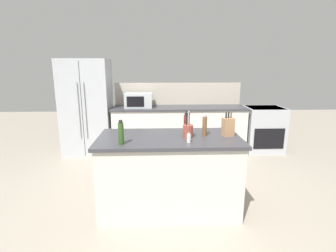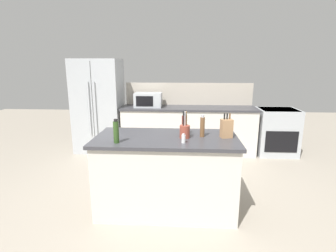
# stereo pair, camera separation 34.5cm
# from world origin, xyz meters

# --- Properties ---
(ground_plane) EXTENTS (14.00, 14.00, 0.00)m
(ground_plane) POSITION_xyz_m (0.00, 0.00, 0.00)
(ground_plane) COLOR gray
(back_counter_run) EXTENTS (2.69, 0.66, 0.94)m
(back_counter_run) POSITION_xyz_m (0.30, 2.20, 0.47)
(back_counter_run) COLOR beige
(back_counter_run) RESTS_ON ground_plane
(wall_backsplash) EXTENTS (2.65, 0.03, 0.46)m
(wall_backsplash) POSITION_xyz_m (0.30, 2.52, 1.17)
(wall_backsplash) COLOR #B2A899
(wall_backsplash) RESTS_ON back_counter_run
(kitchen_island) EXTENTS (1.71, 0.86, 0.94)m
(kitchen_island) POSITION_xyz_m (0.00, 0.00, 0.47)
(kitchen_island) COLOR beige
(kitchen_island) RESTS_ON ground_plane
(refrigerator) EXTENTS (0.94, 0.75, 1.88)m
(refrigerator) POSITION_xyz_m (-1.55, 2.25, 0.94)
(refrigerator) COLOR #ADB2B7
(refrigerator) RESTS_ON ground_plane
(range_oven) EXTENTS (0.76, 0.65, 0.92)m
(range_oven) POSITION_xyz_m (2.06, 2.20, 0.47)
(range_oven) COLOR #ADB2B7
(range_oven) RESTS_ON ground_plane
(microwave) EXTENTS (0.54, 0.39, 0.28)m
(microwave) POSITION_xyz_m (-0.51, 2.20, 1.08)
(microwave) COLOR #ADB2B7
(microwave) RESTS_ON back_counter_run
(knife_block) EXTENTS (0.15, 0.12, 0.29)m
(knife_block) POSITION_xyz_m (0.71, 0.02, 1.05)
(knife_block) COLOR #A87C54
(knife_block) RESTS_ON kitchen_island
(utensil_crock) EXTENTS (0.12, 0.12, 0.32)m
(utensil_crock) POSITION_xyz_m (0.22, -0.02, 1.02)
(utensil_crock) COLOR brown
(utensil_crock) RESTS_ON kitchen_island
(olive_oil_bottle) EXTENTS (0.06, 0.06, 0.27)m
(olive_oil_bottle) POSITION_xyz_m (-0.53, -0.27, 1.07)
(olive_oil_bottle) COLOR #2D4C1E
(olive_oil_bottle) RESTS_ON kitchen_island
(pepper_grinder) EXTENTS (0.05, 0.05, 0.27)m
(pepper_grinder) POSITION_xyz_m (0.43, 0.04, 1.06)
(pepper_grinder) COLOR brown
(pepper_grinder) RESTS_ON kitchen_island
(vinegar_bottle) EXTENTS (0.06, 0.06, 0.27)m
(vinegar_bottle) POSITION_xyz_m (0.22, 0.12, 1.07)
(vinegar_bottle) COLOR maroon
(vinegar_bottle) RESTS_ON kitchen_island
(salt_shaker) EXTENTS (0.04, 0.04, 0.11)m
(salt_shaker) POSITION_xyz_m (0.21, -0.23, 0.99)
(salt_shaker) COLOR silver
(salt_shaker) RESTS_ON kitchen_island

